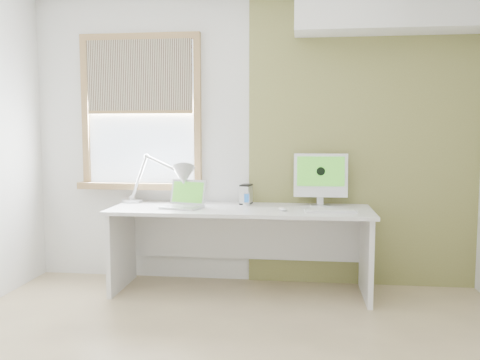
# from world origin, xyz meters

# --- Properties ---
(room) EXTENTS (4.04, 3.54, 2.64)m
(room) POSITION_xyz_m (0.00, 0.00, 1.30)
(room) COLOR tan
(room) RESTS_ON ground
(accent_wall) EXTENTS (2.00, 0.02, 2.60)m
(accent_wall) POSITION_xyz_m (1.00, 1.74, 1.30)
(accent_wall) COLOR olive
(accent_wall) RESTS_ON room
(soffit) EXTENTS (1.60, 0.40, 0.42)m
(soffit) POSITION_xyz_m (1.20, 1.57, 2.40)
(soffit) COLOR white
(soffit) RESTS_ON room
(window) EXTENTS (1.20, 0.14, 1.42)m
(window) POSITION_xyz_m (-1.00, 1.71, 1.54)
(window) COLOR olive
(window) RESTS_ON room
(desk) EXTENTS (2.20, 0.70, 0.73)m
(desk) POSITION_xyz_m (-0.04, 1.44, 0.53)
(desk) COLOR silver
(desk) RESTS_ON room
(desk_lamp) EXTENTS (0.76, 0.41, 0.45)m
(desk_lamp) POSITION_xyz_m (-0.64, 1.48, 0.96)
(desk_lamp) COLOR silver
(desk_lamp) RESTS_ON desk
(laptop) EXTENTS (0.38, 0.34, 0.23)m
(laptop) POSITION_xyz_m (-0.51, 1.36, 0.79)
(laptop) COLOR silver
(laptop) RESTS_ON desk
(phone_dock) EXTENTS (0.07, 0.07, 0.12)m
(phone_dock) POSITION_xyz_m (0.00, 1.51, 0.76)
(phone_dock) COLOR silver
(phone_dock) RESTS_ON desk
(external_drive) EXTENTS (0.11, 0.15, 0.18)m
(external_drive) POSITION_xyz_m (-0.01, 1.61, 0.82)
(external_drive) COLOR silver
(external_drive) RESTS_ON desk
(imac) EXTENTS (0.46, 0.15, 0.45)m
(imac) POSITION_xyz_m (0.64, 1.60, 0.98)
(imac) COLOR silver
(imac) RESTS_ON desk
(keyboard) EXTENTS (0.42, 0.15, 0.02)m
(keyboard) POSITION_xyz_m (0.71, 1.24, 0.74)
(keyboard) COLOR white
(keyboard) RESTS_ON desk
(mouse) EXTENTS (0.09, 0.11, 0.03)m
(mouse) POSITION_xyz_m (0.33, 1.27, 0.74)
(mouse) COLOR white
(mouse) RESTS_ON desk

